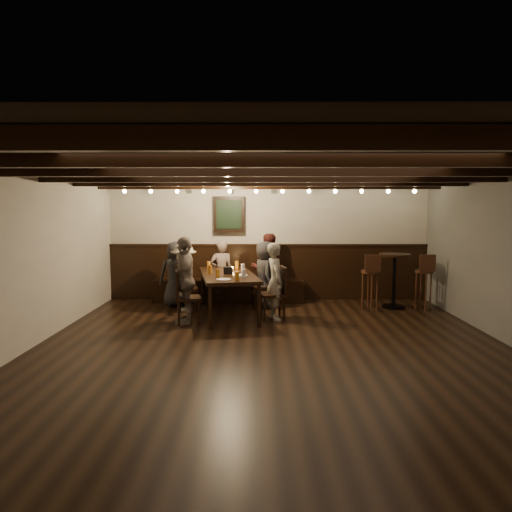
{
  "coord_description": "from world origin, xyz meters",
  "views": [
    {
      "loc": [
        -0.19,
        -5.83,
        1.87
      ],
      "look_at": [
        -0.24,
        1.3,
        1.12
      ],
      "focal_mm": 32.0,
      "sensor_mm": 36.0,
      "label": 1
    }
  ],
  "objects_px": {
    "chair_left_near": "(186,297)",
    "high_top_table": "(394,272)",
    "person_bench_centre": "(221,272)",
    "bar_stool_right": "(423,289)",
    "person_right_near": "(265,275)",
    "person_left_far": "(185,280)",
    "dining_table": "(228,277)",
    "person_bench_left": "(175,274)",
    "bar_stool_left": "(370,289)",
    "person_bench_right": "(268,268)",
    "chair_left_far": "(188,307)",
    "chair_right_near": "(263,294)",
    "person_right_far": "(275,281)",
    "person_left_near": "(184,277)",
    "chair_right_far": "(273,303)"
  },
  "relations": [
    {
      "from": "person_bench_left",
      "to": "bar_stool_right",
      "type": "bearing_deg",
      "value": 166.02
    },
    {
      "from": "chair_right_near",
      "to": "person_right_near",
      "type": "bearing_deg",
      "value": -90.0
    },
    {
      "from": "bar_stool_right",
      "to": "person_bench_centre",
      "type": "bearing_deg",
      "value": 170.95
    },
    {
      "from": "chair_left_far",
      "to": "chair_right_near",
      "type": "bearing_deg",
      "value": 122.07
    },
    {
      "from": "person_bench_centre",
      "to": "person_left_far",
      "type": "height_order",
      "value": "person_left_far"
    },
    {
      "from": "dining_table",
      "to": "high_top_table",
      "type": "bearing_deg",
      "value": 0.43
    },
    {
      "from": "person_bench_left",
      "to": "person_bench_right",
      "type": "xyz_separation_m",
      "value": [
        1.77,
        0.34,
        0.06
      ]
    },
    {
      "from": "person_bench_centre",
      "to": "person_left_near",
      "type": "bearing_deg",
      "value": 38.66
    },
    {
      "from": "high_top_table",
      "to": "bar_stool_right",
      "type": "relative_size",
      "value": 0.99
    },
    {
      "from": "person_bench_left",
      "to": "person_left_near",
      "type": "bearing_deg",
      "value": 108.43
    },
    {
      "from": "bar_stool_right",
      "to": "person_right_near",
      "type": "bearing_deg",
      "value": 177.13
    },
    {
      "from": "chair_left_near",
      "to": "bar_stool_right",
      "type": "xyz_separation_m",
      "value": [
        4.38,
        0.15,
        0.12
      ]
    },
    {
      "from": "person_bench_left",
      "to": "person_left_far",
      "type": "height_order",
      "value": "person_left_far"
    },
    {
      "from": "high_top_table",
      "to": "bar_stool_left",
      "type": "height_order",
      "value": "bar_stool_left"
    },
    {
      "from": "person_bench_right",
      "to": "person_left_far",
      "type": "height_order",
      "value": "person_left_far"
    },
    {
      "from": "chair_left_near",
      "to": "person_bench_right",
      "type": "bearing_deg",
      "value": 105.54
    },
    {
      "from": "high_top_table",
      "to": "person_right_near",
      "type": "bearing_deg",
      "value": -179.3
    },
    {
      "from": "chair_left_far",
      "to": "chair_right_far",
      "type": "distance_m",
      "value": 1.44
    },
    {
      "from": "chair_left_far",
      "to": "person_left_far",
      "type": "relative_size",
      "value": 0.61
    },
    {
      "from": "chair_right_far",
      "to": "person_left_far",
      "type": "distance_m",
      "value": 1.53
    },
    {
      "from": "dining_table",
      "to": "person_bench_left",
      "type": "relative_size",
      "value": 1.68
    },
    {
      "from": "person_bench_right",
      "to": "person_left_far",
      "type": "xyz_separation_m",
      "value": [
        -1.37,
        -1.63,
        0.02
      ]
    },
    {
      "from": "high_top_table",
      "to": "chair_right_near",
      "type": "bearing_deg",
      "value": -179.17
    },
    {
      "from": "person_left_near",
      "to": "person_right_far",
      "type": "xyz_separation_m",
      "value": [
        1.64,
        -0.6,
        0.03
      ]
    },
    {
      "from": "person_bench_left",
      "to": "bar_stool_left",
      "type": "relative_size",
      "value": 1.2
    },
    {
      "from": "person_bench_left",
      "to": "person_bench_centre",
      "type": "relative_size",
      "value": 1.0
    },
    {
      "from": "person_bench_centre",
      "to": "person_right_far",
      "type": "height_order",
      "value": "person_right_far"
    },
    {
      "from": "chair_right_far",
      "to": "person_bench_left",
      "type": "distance_m",
      "value": 2.14
    },
    {
      "from": "high_top_table",
      "to": "person_bench_centre",
      "type": "bearing_deg",
      "value": 172.72
    },
    {
      "from": "person_bench_left",
      "to": "bar_stool_left",
      "type": "height_order",
      "value": "person_bench_left"
    },
    {
      "from": "person_bench_right",
      "to": "person_left_near",
      "type": "relative_size",
      "value": 1.1
    },
    {
      "from": "chair_left_far",
      "to": "chair_right_far",
      "type": "xyz_separation_m",
      "value": [
        1.41,
        0.27,
        0.01
      ]
    },
    {
      "from": "chair_right_near",
      "to": "chair_left_near",
      "type": "bearing_deg",
      "value": 90.0
    },
    {
      "from": "high_top_table",
      "to": "chair_left_near",
      "type": "bearing_deg",
      "value": -175.52
    },
    {
      "from": "dining_table",
      "to": "person_left_far",
      "type": "relative_size",
      "value": 1.47
    },
    {
      "from": "bar_stool_left",
      "to": "person_bench_left",
      "type": "bearing_deg",
      "value": 173.29
    },
    {
      "from": "person_left_near",
      "to": "person_left_far",
      "type": "relative_size",
      "value": 0.88
    },
    {
      "from": "chair_right_near",
      "to": "person_right_far",
      "type": "xyz_separation_m",
      "value": [
        0.2,
        -0.88,
        0.39
      ]
    },
    {
      "from": "person_left_far",
      "to": "chair_left_near",
      "type": "bearing_deg",
      "value": 177.97
    },
    {
      "from": "person_left_far",
      "to": "person_right_near",
      "type": "xyz_separation_m",
      "value": [
        1.31,
        1.16,
        -0.08
      ]
    },
    {
      "from": "person_bench_left",
      "to": "person_right_far",
      "type": "xyz_separation_m",
      "value": [
        1.87,
        -1.02,
        0.02
      ]
    },
    {
      "from": "chair_right_near",
      "to": "person_bench_left",
      "type": "height_order",
      "value": "person_bench_left"
    },
    {
      "from": "dining_table",
      "to": "person_bench_right",
      "type": "distance_m",
      "value": 1.27
    },
    {
      "from": "chair_left_near",
      "to": "person_bench_centre",
      "type": "bearing_deg",
      "value": 129.88
    },
    {
      "from": "person_bench_centre",
      "to": "person_right_far",
      "type": "bearing_deg",
      "value": 116.57
    },
    {
      "from": "chair_left_far",
      "to": "person_left_far",
      "type": "distance_m",
      "value": 0.44
    },
    {
      "from": "chair_left_near",
      "to": "high_top_table",
      "type": "distance_m",
      "value": 3.91
    },
    {
      "from": "dining_table",
      "to": "chair_right_far",
      "type": "distance_m",
      "value": 0.94
    },
    {
      "from": "bar_stool_right",
      "to": "bar_stool_left",
      "type": "bearing_deg",
      "value": -177.55
    },
    {
      "from": "chair_left_near",
      "to": "high_top_table",
      "type": "relative_size",
      "value": 0.84
    }
  ]
}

